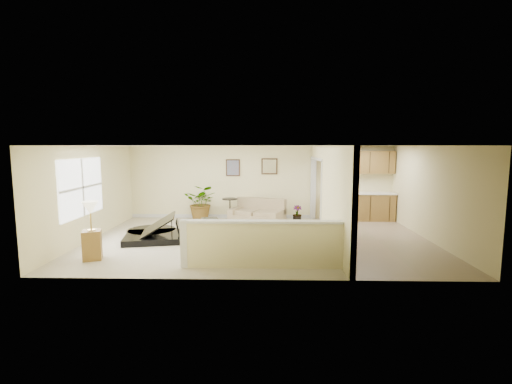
{
  "coord_description": "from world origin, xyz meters",
  "views": [
    {
      "loc": [
        0.17,
        -9.68,
        2.49
      ],
      "look_at": [
        -0.09,
        0.4,
        1.24
      ],
      "focal_mm": 26.0,
      "sensor_mm": 36.0,
      "label": 1
    }
  ],
  "objects_px": {
    "loveseat": "(257,210)",
    "piano": "(155,216)",
    "small_plant": "(297,214)",
    "lamp_stand": "(92,235)",
    "palm_plant": "(202,203)",
    "piano_bench": "(211,230)",
    "accent_table": "(230,206)"
  },
  "relations": [
    {
      "from": "loveseat",
      "to": "accent_table",
      "type": "height_order",
      "value": "loveseat"
    },
    {
      "from": "accent_table",
      "to": "palm_plant",
      "type": "height_order",
      "value": "palm_plant"
    },
    {
      "from": "loveseat",
      "to": "lamp_stand",
      "type": "height_order",
      "value": "lamp_stand"
    },
    {
      "from": "palm_plant",
      "to": "lamp_stand",
      "type": "bearing_deg",
      "value": -110.32
    },
    {
      "from": "piano",
      "to": "loveseat",
      "type": "bearing_deg",
      "value": 30.03
    },
    {
      "from": "loveseat",
      "to": "accent_table",
      "type": "bearing_deg",
      "value": -164.41
    },
    {
      "from": "loveseat",
      "to": "lamp_stand",
      "type": "bearing_deg",
      "value": -106.69
    },
    {
      "from": "accent_table",
      "to": "loveseat",
      "type": "bearing_deg",
      "value": -7.41
    },
    {
      "from": "piano_bench",
      "to": "loveseat",
      "type": "bearing_deg",
      "value": 65.62
    },
    {
      "from": "piano",
      "to": "piano_bench",
      "type": "relative_size",
      "value": 2.48
    },
    {
      "from": "piano_bench",
      "to": "small_plant",
      "type": "relative_size",
      "value": 1.57
    },
    {
      "from": "piano",
      "to": "palm_plant",
      "type": "height_order",
      "value": "piano"
    },
    {
      "from": "loveseat",
      "to": "palm_plant",
      "type": "distance_m",
      "value": 1.9
    },
    {
      "from": "loveseat",
      "to": "piano",
      "type": "bearing_deg",
      "value": -115.39
    },
    {
      "from": "piano",
      "to": "palm_plant",
      "type": "bearing_deg",
      "value": 61.17
    },
    {
      "from": "piano_bench",
      "to": "palm_plant",
      "type": "bearing_deg",
      "value": 104.57
    },
    {
      "from": "piano_bench",
      "to": "lamp_stand",
      "type": "height_order",
      "value": "lamp_stand"
    },
    {
      "from": "lamp_stand",
      "to": "loveseat",
      "type": "bearing_deg",
      "value": 50.31
    },
    {
      "from": "accent_table",
      "to": "piano",
      "type": "bearing_deg",
      "value": -125.38
    },
    {
      "from": "piano",
      "to": "small_plant",
      "type": "distance_m",
      "value": 4.73
    },
    {
      "from": "accent_table",
      "to": "palm_plant",
      "type": "xyz_separation_m",
      "value": [
        -0.97,
        0.1,
        0.11
      ]
    },
    {
      "from": "piano_bench",
      "to": "palm_plant",
      "type": "height_order",
      "value": "palm_plant"
    },
    {
      "from": "piano",
      "to": "palm_plant",
      "type": "distance_m",
      "value": 2.73
    },
    {
      "from": "loveseat",
      "to": "small_plant",
      "type": "relative_size",
      "value": 3.93
    },
    {
      "from": "piano_bench",
      "to": "small_plant",
      "type": "distance_m",
      "value": 3.62
    },
    {
      "from": "piano",
      "to": "lamp_stand",
      "type": "xyz_separation_m",
      "value": [
        -0.85,
        -1.87,
        -0.07
      ]
    },
    {
      "from": "piano_bench",
      "to": "small_plant",
      "type": "xyz_separation_m",
      "value": [
        2.5,
        2.62,
        -0.05
      ]
    },
    {
      "from": "small_plant",
      "to": "lamp_stand",
      "type": "bearing_deg",
      "value": -138.41
    },
    {
      "from": "piano_bench",
      "to": "palm_plant",
      "type": "xyz_separation_m",
      "value": [
        -0.72,
        2.77,
        0.31
      ]
    },
    {
      "from": "piano",
      "to": "accent_table",
      "type": "bearing_deg",
      "value": 43.03
    },
    {
      "from": "lamp_stand",
      "to": "piano_bench",
      "type": "bearing_deg",
      "value": 35.69
    },
    {
      "from": "small_plant",
      "to": "palm_plant",
      "type": "bearing_deg",
      "value": 177.31
    }
  ]
}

